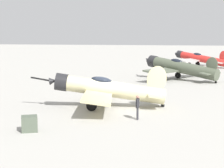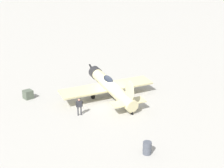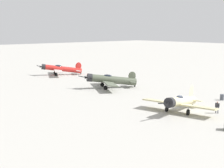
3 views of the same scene
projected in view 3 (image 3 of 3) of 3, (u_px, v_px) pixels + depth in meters
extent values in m
plane|color=#A8A59E|center=(181.00, 111.00, 42.44)|extent=(400.00, 400.00, 0.00)
cylinder|color=beige|center=(182.00, 101.00, 42.20)|extent=(3.09, 8.30, 2.36)
cylinder|color=#232326|center=(170.00, 103.00, 39.00)|extent=(1.53, 1.35, 1.44)
cone|color=#232326|center=(168.00, 103.00, 38.46)|extent=(0.68, 0.73, 0.62)
cube|color=black|center=(167.00, 103.00, 38.34)|extent=(0.25, 3.34, 0.56)
ellipsoid|color=black|center=(180.00, 98.00, 41.43)|extent=(1.15, 1.91, 0.91)
cube|color=#C6BC89|center=(179.00, 104.00, 41.45)|extent=(10.38, 4.27, 0.45)
ellipsoid|color=beige|center=(191.00, 92.00, 44.81)|extent=(0.52, 1.75, 2.23)
cube|color=#C6BC89|center=(191.00, 100.00, 44.85)|extent=(3.56, 1.86, 0.25)
cylinder|color=#999BA0|center=(188.00, 109.00, 40.24)|extent=(0.14, 0.14, 0.98)
cylinder|color=black|center=(188.00, 112.00, 40.33)|extent=(0.38, 0.82, 0.80)
cylinder|color=#999BA0|center=(167.00, 105.00, 41.97)|extent=(0.14, 0.14, 0.98)
cylinder|color=black|center=(167.00, 109.00, 42.06)|extent=(0.38, 0.82, 0.80)
cylinder|color=black|center=(192.00, 105.00, 45.55)|extent=(0.16, 0.30, 0.28)
cylinder|color=#4C5442|center=(112.00, 80.00, 59.09)|extent=(5.68, 8.97, 2.61)
cylinder|color=#232326|center=(89.00, 78.00, 57.99)|extent=(1.87, 1.69, 1.64)
cone|color=#232326|center=(86.00, 77.00, 57.83)|extent=(0.86, 0.86, 0.71)
cube|color=black|center=(85.00, 77.00, 57.80)|extent=(3.01, 1.19, 0.41)
ellipsoid|color=black|center=(108.00, 76.00, 58.76)|extent=(1.50, 1.92, 0.89)
cube|color=#565E4C|center=(107.00, 81.00, 58.89)|extent=(10.55, 6.86, 0.43)
ellipsoid|color=#4C5442|center=(132.00, 76.00, 59.86)|extent=(0.91, 1.56, 1.87)
cube|color=#565E4C|center=(131.00, 81.00, 59.99)|extent=(3.52, 2.57, 0.24)
cylinder|color=#999BA0|center=(106.00, 85.00, 57.28)|extent=(0.14, 0.14, 1.14)
cylinder|color=black|center=(106.00, 88.00, 57.38)|extent=(0.55, 0.80, 0.80)
cylinder|color=#999BA0|center=(102.00, 82.00, 60.37)|extent=(0.14, 0.14, 1.14)
cylinder|color=black|center=(102.00, 85.00, 60.47)|extent=(0.55, 0.80, 0.80)
cylinder|color=black|center=(135.00, 86.00, 60.34)|extent=(0.22, 0.29, 0.28)
cylinder|color=red|center=(62.00, 69.00, 76.18)|extent=(5.56, 9.03, 2.53)
cylinder|color=#232326|center=(44.00, 67.00, 75.04)|extent=(1.68, 1.58, 1.45)
cone|color=#232326|center=(41.00, 67.00, 74.88)|extent=(0.78, 0.81, 0.63)
cube|color=black|center=(40.00, 67.00, 74.84)|extent=(3.39, 0.25, 0.33)
ellipsoid|color=black|center=(58.00, 66.00, 75.85)|extent=(1.50, 1.93, 0.91)
cube|color=#BCB7B2|center=(58.00, 70.00, 75.96)|extent=(10.01, 6.46, 0.43)
ellipsoid|color=red|center=(78.00, 66.00, 76.98)|extent=(0.92, 1.59, 2.01)
cube|color=#BCB7B2|center=(78.00, 70.00, 77.12)|extent=(3.52, 2.56, 0.25)
cylinder|color=#999BA0|center=(56.00, 72.00, 74.43)|extent=(0.14, 0.14, 1.10)
cylinder|color=black|center=(56.00, 74.00, 74.53)|extent=(0.55, 0.80, 0.80)
cylinder|color=#999BA0|center=(55.00, 70.00, 77.34)|extent=(0.14, 0.14, 1.10)
cylinder|color=black|center=(55.00, 73.00, 77.44)|extent=(0.55, 0.80, 0.80)
cylinder|color=black|center=(81.00, 74.00, 77.45)|extent=(0.22, 0.29, 0.28)
cylinder|color=#2D2D33|center=(218.00, 110.00, 41.21)|extent=(0.12, 0.12, 0.81)
cylinder|color=#2D2D33|center=(216.00, 110.00, 41.40)|extent=(0.12, 0.12, 0.81)
cube|color=#2D2D33|center=(217.00, 105.00, 41.19)|extent=(0.46, 0.26, 0.57)
sphere|color=#AB7061|center=(217.00, 102.00, 41.12)|extent=(0.21, 0.21, 0.21)
cylinder|color=#2D2D33|center=(219.00, 105.00, 41.00)|extent=(0.09, 0.09, 0.54)
cylinder|color=#2D2D33|center=(215.00, 105.00, 41.37)|extent=(0.09, 0.09, 0.54)
cylinder|color=#474C56|center=(222.00, 97.00, 48.97)|extent=(0.62, 0.62, 0.94)
torus|color=#474C56|center=(222.00, 96.00, 48.94)|extent=(0.66, 0.66, 0.04)
torus|color=#474C56|center=(222.00, 98.00, 49.01)|extent=(0.66, 0.66, 0.04)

